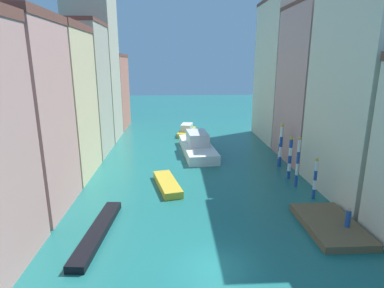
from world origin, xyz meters
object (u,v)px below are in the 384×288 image
at_px(mooring_pole_2, 290,157).
at_px(motorboat_1, 167,184).
at_px(motorboat_0, 187,130).
at_px(mooring_pole_0, 315,178).
at_px(person_on_dock, 348,218).
at_px(mooring_pole_3, 280,149).
at_px(waterfront_dock, 330,225).
at_px(gondola_black, 98,232).
at_px(mooring_pole_1, 298,162).
at_px(vaporetto_white, 197,146).
at_px(mooring_pole_4, 281,145).

bearing_deg(mooring_pole_2, motorboat_1, -172.36).
xyz_separation_m(motorboat_0, motorboat_1, (-2.84, -23.40, -0.31)).
bearing_deg(mooring_pole_0, person_on_dock, -91.84).
relative_size(person_on_dock, mooring_pole_2, 0.32).
xyz_separation_m(person_on_dock, mooring_pole_3, (0.02, 15.16, 0.83)).
bearing_deg(mooring_pole_2, waterfront_dock, -93.00).
relative_size(mooring_pole_0, gondola_black, 0.44).
xyz_separation_m(mooring_pole_1, vaporetto_white, (-8.95, 12.37, -1.58)).
relative_size(mooring_pole_3, vaporetto_white, 0.33).
height_order(person_on_dock, gondola_black, person_on_dock).
xyz_separation_m(waterfront_dock, person_on_dock, (0.82, -0.76, 0.94)).
relative_size(mooring_pole_2, motorboat_0, 0.65).
distance_m(mooring_pole_0, vaporetto_white, 17.99).
relative_size(mooring_pole_2, vaporetto_white, 0.38).
height_order(mooring_pole_1, mooring_pole_2, mooring_pole_1).
bearing_deg(mooring_pole_1, mooring_pole_4, 86.51).
bearing_deg(person_on_dock, mooring_pole_3, 89.92).
bearing_deg(person_on_dock, motorboat_0, 107.39).
bearing_deg(mooring_pole_1, vaporetto_white, 125.90).
distance_m(gondola_black, motorboat_0, 32.87).
bearing_deg(motorboat_0, mooring_pole_1, -67.40).
height_order(mooring_pole_0, mooring_pole_3, mooring_pole_3).
relative_size(mooring_pole_2, mooring_pole_3, 1.15).
distance_m(mooring_pole_0, mooring_pole_3, 9.18).
bearing_deg(waterfront_dock, mooring_pole_4, 86.51).
distance_m(mooring_pole_4, vaporetto_white, 11.35).
distance_m(mooring_pole_1, motorboat_1, 12.97).
bearing_deg(motorboat_1, mooring_pole_0, -14.21).
bearing_deg(gondola_black, motorboat_1, 60.91).
height_order(mooring_pole_1, motorboat_1, mooring_pole_1).
distance_m(waterfront_dock, mooring_pole_3, 14.54).
bearing_deg(person_on_dock, mooring_pole_0, 88.16).
xyz_separation_m(mooring_pole_3, mooring_pole_4, (0.03, -0.16, 0.60)).
distance_m(mooring_pole_1, mooring_pole_4, 6.13).
distance_m(person_on_dock, mooring_pole_4, 15.07).
xyz_separation_m(vaporetto_white, gondola_black, (-8.58, -20.48, -0.73)).
height_order(mooring_pole_0, mooring_pole_4, mooring_pole_4).
bearing_deg(motorboat_1, vaporetto_white, 72.23).
distance_m(mooring_pole_1, motorboat_0, 25.92).
xyz_separation_m(mooring_pole_1, gondola_black, (-17.54, -8.11, -2.31)).
xyz_separation_m(mooring_pole_3, motorboat_1, (-13.11, -5.82, -1.70)).
bearing_deg(motorboat_1, person_on_dock, -35.52).
relative_size(vaporetto_white, gondola_black, 1.39).
distance_m(mooring_pole_0, motorboat_1, 13.80).
height_order(waterfront_dock, mooring_pole_3, mooring_pole_3).
xyz_separation_m(mooring_pole_0, mooring_pole_2, (-0.47, 5.08, 0.38)).
height_order(mooring_pole_2, motorboat_1, mooring_pole_2).
relative_size(person_on_dock, motorboat_0, 0.21).
bearing_deg(waterfront_dock, vaporetto_white, 112.43).
height_order(mooring_pole_4, vaporetto_white, mooring_pole_4).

